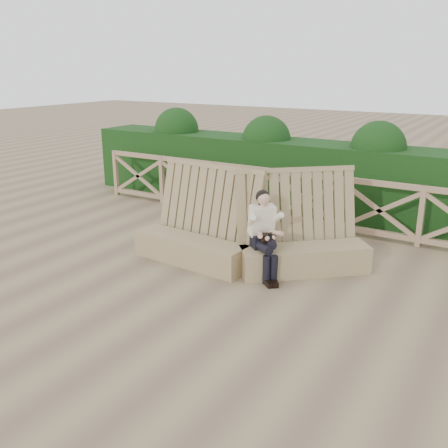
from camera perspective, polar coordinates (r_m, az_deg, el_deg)
The scene contains 5 objects.
ground at distance 7.17m, azimuth -1.70°, elevation -7.70°, with size 60.00×60.00×0.00m, color brown.
bench at distance 7.92m, azimuth 2.67°, elevation -2.12°, with size 3.64×1.92×1.56m.
woman at distance 7.49m, azimuth 4.61°, elevation -0.79°, with size 0.74×0.74×1.31m.
guardrail at distance 9.92m, azimuth 9.35°, elevation 2.74°, with size 10.10×0.09×1.10m.
hedge at distance 10.97m, azimuth 11.80°, elevation 5.09°, with size 12.00×1.20×1.50m, color black.
Camera 1 is at (3.55, -5.42, 3.07)m, focal length 40.00 mm.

